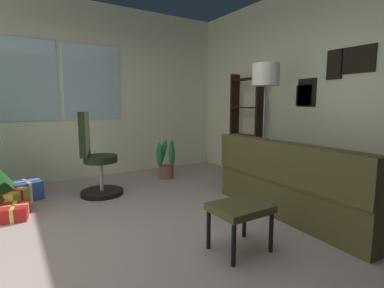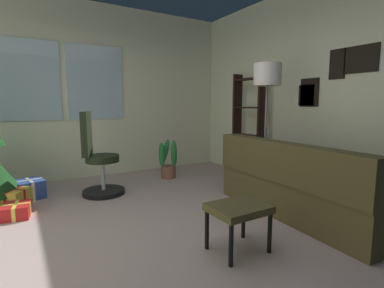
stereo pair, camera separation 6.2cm
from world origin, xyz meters
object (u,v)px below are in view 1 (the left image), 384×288
object	(u,v)px
gift_box_red	(14,212)
gift_box_gold	(12,200)
bookshelf	(247,132)
floor_lamp	(265,85)
couch	(319,189)
office_chair	(96,163)
footstool	(240,211)
potted_plant	(166,163)
gift_box_blue	(27,190)

from	to	relation	value
gift_box_red	gift_box_gold	size ratio (longest dim) A/B	0.87
gift_box_gold	bookshelf	size ratio (longest dim) A/B	0.23
gift_box_red	floor_lamp	world-z (taller)	floor_lamp
couch	gift_box_red	world-z (taller)	couch
bookshelf	floor_lamp	bearing A→B (deg)	-119.70
office_chair	floor_lamp	distance (m)	2.47
couch	gift_box_red	distance (m)	3.34
footstool	potted_plant	size ratio (longest dim) A/B	0.70
gift_box_gold	bookshelf	xyz separation A→B (m)	(3.36, -0.36, 0.66)
gift_box_red	office_chair	bearing A→B (deg)	20.40
gift_box_blue	couch	bearing A→B (deg)	-40.58
couch	footstool	bearing A→B (deg)	-173.65
gift_box_red	couch	bearing A→B (deg)	-29.92
footstool	potted_plant	world-z (taller)	potted_plant
couch	bookshelf	bearing A→B (deg)	74.59
footstool	office_chair	bearing A→B (deg)	105.99
couch	potted_plant	distance (m)	2.42
gift_box_blue	bookshelf	xyz separation A→B (m)	(3.19, -0.67, 0.65)
couch	gift_box_red	bearing A→B (deg)	150.08
gift_box_red	gift_box_blue	world-z (taller)	gift_box_blue
couch	office_chair	size ratio (longest dim) A/B	1.88
office_chair	footstool	bearing A→B (deg)	-74.01
office_chair	floor_lamp	xyz separation A→B (m)	(1.90, -1.18, 1.03)
footstool	gift_box_gold	xyz separation A→B (m)	(-1.60, 2.18, -0.23)
footstool	floor_lamp	bearing A→B (deg)	37.40
gift_box_blue	floor_lamp	bearing A→B (deg)	-28.94
footstool	gift_box_blue	bearing A→B (deg)	119.96
footstool	gift_box_red	distance (m)	2.42
footstool	couch	bearing A→B (deg)	6.35
gift_box_red	gift_box_blue	distance (m)	0.70
gift_box_blue	gift_box_gold	bearing A→B (deg)	-119.21
gift_box_red	floor_lamp	size ratio (longest dim) A/B	0.20
gift_box_gold	gift_box_blue	world-z (taller)	gift_box_blue
office_chair	bookshelf	world-z (taller)	bookshelf
gift_box_red	potted_plant	size ratio (longest dim) A/B	0.53
gift_box_red	footstool	bearing A→B (deg)	-48.70
couch	gift_box_blue	xyz separation A→B (m)	(-2.73, 2.34, -0.17)
gift_box_blue	office_chair	distance (m)	0.93
couch	gift_box_gold	distance (m)	3.55
gift_box_gold	gift_box_blue	distance (m)	0.35
footstool	gift_box_red	size ratio (longest dim) A/B	1.32
couch	gift_box_gold	size ratio (longest dim) A/B	5.24
bookshelf	gift_box_blue	bearing A→B (deg)	168.21
office_chair	gift_box_red	bearing A→B (deg)	-159.60
gift_box_red	office_chair	xyz separation A→B (m)	(0.97, 0.36, 0.37)
couch	floor_lamp	xyz separation A→B (m)	(-0.02, 0.84, 1.19)
potted_plant	gift_box_gold	bearing A→B (deg)	-172.85
gift_box_blue	potted_plant	xyz separation A→B (m)	(2.00, -0.03, 0.15)
gift_box_red	bookshelf	size ratio (longest dim) A/B	0.20
bookshelf	floor_lamp	world-z (taller)	floor_lamp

